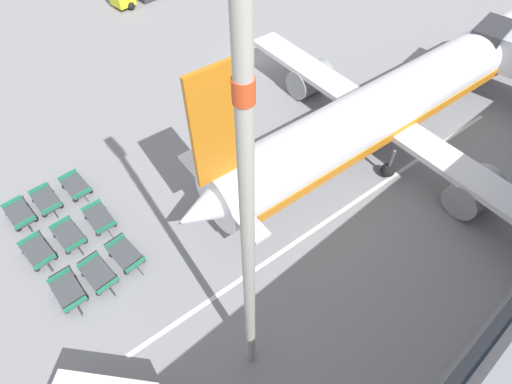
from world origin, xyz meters
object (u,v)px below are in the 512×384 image
Objects in this scene: baggage_dolly_row_mid_a_col_a at (46,201)px; baggage_dolly_row_mid_b_col_c at (126,255)px; baggage_dolly_row_mid_b_col_b at (100,218)px; apron_light_mast at (247,208)px; baggage_dolly_row_near_col_c at (68,292)px; baggage_dolly_row_mid_a_col_b at (69,236)px; baggage_dolly_row_mid_b_col_a at (76,186)px; baggage_dolly_row_near_col_b at (38,252)px; baggage_dolly_row_mid_a_col_c at (99,275)px; baggage_dolly_row_near_col_a at (20,214)px; airplane at (391,105)px.

baggage_dolly_row_mid_a_col_a is 0.99× the size of baggage_dolly_row_mid_b_col_c.
apron_light_mast is (13.76, 1.93, 12.91)m from baggage_dolly_row_mid_b_col_b.
baggage_dolly_row_near_col_c is at bearing -46.38° from baggage_dolly_row_mid_b_col_b.
apron_light_mast is at bearing 11.42° from baggage_dolly_row_mid_b_col_c.
baggage_dolly_row_mid_a_col_b is at bearing 155.18° from baggage_dolly_row_near_col_c.
baggage_dolly_row_mid_b_col_b is (3.83, -0.05, 0.00)m from baggage_dolly_row_mid_b_col_a.
baggage_dolly_row_mid_b_col_b is at bearing 89.70° from baggage_dolly_row_mid_a_col_b.
baggage_dolly_row_near_col_b is at bearing -155.99° from apron_light_mast.
baggage_dolly_row_near_col_c is 17.35m from apron_light_mast.
baggage_dolly_row_near_col_c is 1.91m from baggage_dolly_row_mid_a_col_c.
baggage_dolly_row_mid_b_col_c is 16.43m from apron_light_mast.
apron_light_mast is (17.71, 4.08, 12.91)m from baggage_dolly_row_mid_a_col_a.
baggage_dolly_row_near_col_a is 1.86m from baggage_dolly_row_mid_a_col_a.
airplane is 27.12m from baggage_dolly_row_near_col_b.
baggage_dolly_row_mid_a_col_a is at bearing 166.78° from baggage_dolly_row_near_col_c.
airplane is at bearing 71.09° from baggage_dolly_row_mid_b_col_b.
baggage_dolly_row_mid_a_col_c is 8.06m from baggage_dolly_row_mid_b_col_a.
baggage_dolly_row_mid_b_col_b is at bearing 133.62° from baggage_dolly_row_near_col_c.
airplane is at bearing 107.87° from apron_light_mast.
baggage_dolly_row_mid_a_col_a is (-7.73, 1.82, 0.00)m from baggage_dolly_row_near_col_c.
apron_light_mast is (9.98, 5.89, 12.91)m from baggage_dolly_row_near_col_c.
baggage_dolly_row_near_col_a is 0.99× the size of baggage_dolly_row_near_col_b.
baggage_dolly_row_near_col_a is 7.74m from baggage_dolly_row_near_col_c.
baggage_dolly_row_near_col_a and baggage_dolly_row_mid_a_col_b have the same top height.
baggage_dolly_row_mid_a_col_b is 19.32m from apron_light_mast.
baggage_dolly_row_near_col_b and baggage_dolly_row_near_col_c have the same top height.
baggage_dolly_row_mid_a_col_b is 3.96m from baggage_dolly_row_mid_a_col_c.
apron_light_mast is (13.77, 4.14, 12.91)m from baggage_dolly_row_mid_a_col_b.
baggage_dolly_row_mid_a_col_c is (-3.46, -23.69, -2.99)m from airplane.
baggage_dolly_row_mid_b_col_c is (-3.61, -21.70, -2.99)m from airplane.
baggage_dolly_row_near_col_c is 1.00× the size of baggage_dolly_row_mid_a_col_b.
baggage_dolly_row_near_col_c is 7.94m from baggage_dolly_row_mid_a_col_a.
baggage_dolly_row_mid_a_col_c and baggage_dolly_row_mid_b_col_c have the same top height.
baggage_dolly_row_near_col_c and baggage_dolly_row_mid_a_col_c have the same top height.
apron_light_mast reaches higher than baggage_dolly_row_mid_b_col_b.
baggage_dolly_row_near_col_b is (3.84, -0.25, 0.00)m from baggage_dolly_row_near_col_a.
baggage_dolly_row_mid_b_col_b is 0.14× the size of apron_light_mast.
airplane is at bearing 72.71° from baggage_dolly_row_mid_a_col_b.
baggage_dolly_row_near_col_b is at bearing -91.71° from baggage_dolly_row_mid_b_col_b.
baggage_dolly_row_near_col_c is 1.00× the size of baggage_dolly_row_mid_a_col_a.
baggage_dolly_row_mid_a_col_c is 1.99m from baggage_dolly_row_mid_b_col_c.
baggage_dolly_row_mid_a_col_a and baggage_dolly_row_mid_b_col_c have the same top height.
baggage_dolly_row_mid_a_col_a is at bearing -165.07° from baggage_dolly_row_mid_b_col_c.
baggage_dolly_row_mid_b_col_a is (-7.78, 2.12, 0.00)m from baggage_dolly_row_mid_a_col_c.
baggage_dolly_row_mid_b_col_a is at bearing 179.18° from baggage_dolly_row_mid_b_col_b.
baggage_dolly_row_near_col_a and baggage_dolly_row_mid_a_col_a have the same top height.
baggage_dolly_row_mid_b_col_b is (3.95, 2.15, 0.00)m from baggage_dolly_row_mid_a_col_a.
baggage_dolly_row_mid_a_col_b is (3.95, 1.79, 0.00)m from baggage_dolly_row_near_col_a.
baggage_dolly_row_mid_b_col_a is 0.14× the size of apron_light_mast.
baggage_dolly_row_mid_b_col_c is at bearing -1.03° from baggage_dolly_row_mid_b_col_a.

